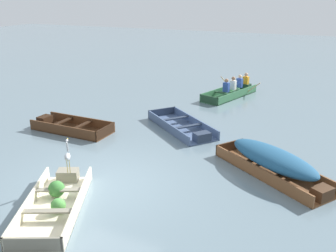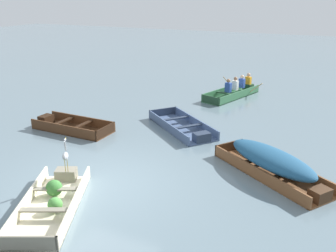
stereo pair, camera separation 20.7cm
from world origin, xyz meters
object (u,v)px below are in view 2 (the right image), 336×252
dinghy_cream_foreground (53,199)px  skiff_slate_blue_near_moored (183,127)px  rowboat_green_with_crew (234,91)px  heron_on_dinghy (65,155)px  skiff_dark_varnish_mid_moored (70,126)px  skiff_wooden_brown_far_moored (272,162)px

dinghy_cream_foreground → skiff_slate_blue_near_moored: (0.76, 5.95, -0.03)m
dinghy_cream_foreground → rowboat_green_with_crew: bearing=84.3°
dinghy_cream_foreground → skiff_slate_blue_near_moored: dinghy_cream_foreground is taller
heron_on_dinghy → skiff_slate_blue_near_moored: bearing=79.1°
dinghy_cream_foreground → skiff_dark_varnish_mid_moored: size_ratio=1.11×
skiff_dark_varnish_mid_moored → heron_on_dinghy: size_ratio=3.50×
skiff_slate_blue_near_moored → skiff_wooden_brown_far_moored: size_ratio=0.92×
skiff_wooden_brown_far_moored → rowboat_green_with_crew: rowboat_green_with_crew is taller
skiff_slate_blue_near_moored → rowboat_green_with_crew: 5.41m
skiff_slate_blue_near_moored → rowboat_green_with_crew: size_ratio=0.93×
rowboat_green_with_crew → heron_on_dinghy: 10.66m
dinghy_cream_foreground → heron_on_dinghy: (-0.23, 0.80, 0.77)m
rowboat_green_with_crew → heron_on_dinghy: size_ratio=4.21×
skiff_dark_varnish_mid_moored → skiff_wooden_brown_far_moored: (7.29, -0.55, 0.28)m
skiff_dark_varnish_mid_moored → heron_on_dinghy: (2.74, -3.44, 0.78)m
skiff_slate_blue_near_moored → rowboat_green_with_crew: rowboat_green_with_crew is taller
skiff_slate_blue_near_moored → heron_on_dinghy: size_ratio=3.90×
dinghy_cream_foreground → skiff_wooden_brown_far_moored: 5.69m
dinghy_cream_foreground → skiff_slate_blue_near_moored: bearing=82.7°
rowboat_green_with_crew → skiff_dark_varnish_mid_moored: bearing=-120.0°
skiff_dark_varnish_mid_moored → skiff_wooden_brown_far_moored: size_ratio=0.83×
rowboat_green_with_crew → heron_on_dinghy: bearing=-97.4°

